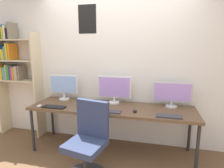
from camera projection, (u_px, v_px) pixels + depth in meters
The scene contains 12 objects.
wall_back at pixel (117, 68), 3.14m from camera, with size 4.92×0.11×2.60m.
desk at pixel (111, 110), 2.86m from camera, with size 2.52×0.68×0.74m.
bookshelf at pixel (14, 66), 3.39m from camera, with size 0.83×0.28×2.06m.
office_chair at pixel (88, 148), 2.32m from camera, with size 0.52×0.53×0.99m.
monitor_left at pixel (64, 86), 3.21m from camera, with size 0.52×0.18×0.43m.
monitor_center at pixel (114, 88), 3.01m from camera, with size 0.55×0.18×0.45m.
monitor_right at pixel (172, 94), 2.81m from camera, with size 0.58×0.18×0.38m.
keyboard_left at pixel (54, 107), 2.82m from camera, with size 0.35×0.13×0.02m, color black.
keyboard_center at pixel (107, 111), 2.63m from camera, with size 0.39×0.13×0.02m, color #38383D.
keyboard_right at pixel (169, 116), 2.44m from camera, with size 0.33×0.13×0.02m, color #38383D.
mouse_left_side at pixel (39, 106), 2.85m from camera, with size 0.06×0.10×0.03m, color silver.
mouse_right_side at pixel (135, 111), 2.62m from camera, with size 0.06×0.10×0.03m, color black.
Camera 1 is at (0.64, -2.05, 1.65)m, focal length 29.70 mm.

